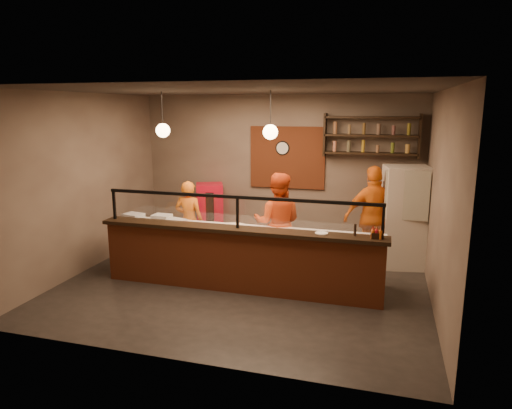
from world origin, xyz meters
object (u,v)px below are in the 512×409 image
(wall_clock, at_px, (283,148))
(red_cooler, at_px, (210,213))
(cook_mid, at_px, (278,223))
(cook_right, at_px, (374,217))
(pepper_mill, at_px, (355,230))
(cook_left, at_px, (189,221))
(condiment_caddy, at_px, (376,235))
(fridge, at_px, (404,217))
(pizza_dough, at_px, (232,226))

(wall_clock, xyz_separation_m, red_cooler, (-1.55, -0.31, -1.44))
(cook_mid, distance_m, cook_right, 1.80)
(wall_clock, relative_size, pepper_mill, 1.69)
(cook_left, relative_size, red_cooler, 1.18)
(cook_right, xyz_separation_m, condiment_caddy, (0.09, -1.78, 0.15))
(pepper_mill, bearing_deg, fridge, 68.40)
(red_cooler, bearing_deg, pizza_dough, -80.67)
(red_cooler, height_order, condiment_caddy, red_cooler)
(wall_clock, distance_m, red_cooler, 2.14)
(red_cooler, relative_size, condiment_caddy, 8.14)
(cook_right, bearing_deg, pizza_dough, 4.40)
(red_cooler, distance_m, pepper_mill, 4.09)
(cook_mid, distance_m, pizza_dough, 0.84)
(fridge, height_order, condiment_caddy, fridge)
(cook_right, distance_m, pepper_mill, 1.76)
(cook_left, relative_size, pizza_dough, 2.94)
(cook_mid, bearing_deg, pizza_dough, 26.93)
(fridge, relative_size, red_cooler, 1.44)
(fridge, height_order, pepper_mill, fridge)
(cook_left, height_order, cook_right, cook_right)
(wall_clock, xyz_separation_m, fridge, (2.50, -0.74, -1.15))
(red_cooler, bearing_deg, cook_mid, -59.25)
(fridge, relative_size, pizza_dough, 3.57)
(cook_left, xyz_separation_m, cook_mid, (1.81, -0.18, 0.13))
(condiment_caddy, bearing_deg, red_cooler, 145.75)
(wall_clock, height_order, red_cooler, wall_clock)
(fridge, distance_m, red_cooler, 4.08)
(cook_right, bearing_deg, cook_mid, 0.98)
(cook_left, height_order, pepper_mill, cook_left)
(cook_right, bearing_deg, wall_clock, -48.52)
(cook_left, bearing_deg, fridge, -170.19)
(wall_clock, xyz_separation_m, cook_left, (-1.52, -1.49, -1.32))
(red_cooler, bearing_deg, fridge, -28.89)
(cook_left, bearing_deg, red_cooler, -89.10)
(fridge, bearing_deg, wall_clock, 153.84)
(cook_left, xyz_separation_m, red_cooler, (-0.03, 1.18, -0.12))
(cook_right, bearing_deg, condiment_caddy, 70.81)
(cook_right, distance_m, fridge, 0.60)
(fridge, height_order, pizza_dough, fridge)
(wall_clock, relative_size, condiment_caddy, 1.85)
(wall_clock, relative_size, fridge, 0.16)
(fridge, xyz_separation_m, pepper_mill, (-0.78, -1.96, 0.20))
(wall_clock, distance_m, cook_right, 2.46)
(cook_right, relative_size, condiment_caddy, 11.79)
(condiment_caddy, bearing_deg, wall_clock, 126.50)
(cook_mid, xyz_separation_m, pepper_mill, (1.43, -1.03, 0.24))
(cook_mid, bearing_deg, red_cooler, -43.25)
(cook_left, height_order, pizza_dough, cook_left)
(cook_mid, bearing_deg, cook_left, -12.49)
(fridge, bearing_deg, cook_mid, -166.70)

